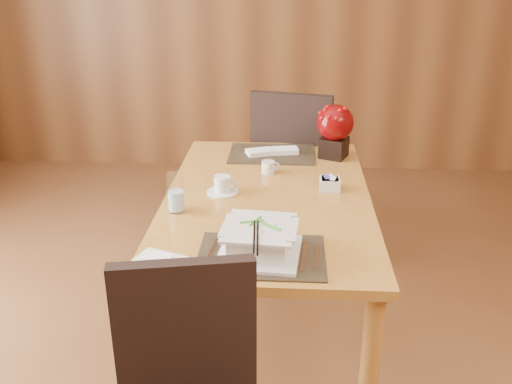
# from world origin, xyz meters

# --- Properties ---
(dining_table) EXTENTS (0.90, 1.50, 0.75)m
(dining_table) POSITION_xyz_m (0.00, 0.60, 0.65)
(dining_table) COLOR #B07931
(dining_table) RESTS_ON ground
(placemat_near) EXTENTS (0.45, 0.33, 0.01)m
(placemat_near) POSITION_xyz_m (0.00, 0.05, 0.75)
(placemat_near) COLOR black
(placemat_near) RESTS_ON dining_table
(placemat_far) EXTENTS (0.45, 0.33, 0.01)m
(placemat_far) POSITION_xyz_m (0.00, 1.15, 0.75)
(placemat_far) COLOR black
(placemat_far) RESTS_ON dining_table
(soup_setting) EXTENTS (0.31, 0.31, 0.11)m
(soup_setting) POSITION_xyz_m (-0.01, 0.06, 0.81)
(soup_setting) COLOR silver
(soup_setting) RESTS_ON dining_table
(coffee_cup) EXTENTS (0.14, 0.14, 0.08)m
(coffee_cup) POSITION_xyz_m (-0.20, 0.61, 0.78)
(coffee_cup) COLOR silver
(coffee_cup) RESTS_ON dining_table
(water_glass) EXTENTS (0.09, 0.09, 0.17)m
(water_glass) POSITION_xyz_m (-0.37, 0.41, 0.83)
(water_glass) COLOR white
(water_glass) RESTS_ON dining_table
(creamer_jug) EXTENTS (0.10, 0.10, 0.06)m
(creamer_jug) POSITION_xyz_m (-0.01, 0.87, 0.78)
(creamer_jug) COLOR silver
(creamer_jug) RESTS_ON dining_table
(sugar_caddy) EXTENTS (0.09, 0.09, 0.05)m
(sugar_caddy) POSITION_xyz_m (0.28, 0.68, 0.78)
(sugar_caddy) COLOR silver
(sugar_caddy) RESTS_ON dining_table
(berry_decor) EXTENTS (0.19, 0.19, 0.28)m
(berry_decor) POSITION_xyz_m (0.32, 1.13, 0.91)
(berry_decor) COLOR black
(berry_decor) RESTS_ON dining_table
(napkins_far) EXTENTS (0.29, 0.16, 0.02)m
(napkins_far) POSITION_xyz_m (0.01, 1.15, 0.77)
(napkins_far) COLOR white
(napkins_far) RESTS_ON dining_table
(bread_plate) EXTENTS (0.22, 0.22, 0.01)m
(bread_plate) POSITION_xyz_m (-0.36, -0.03, 0.76)
(bread_plate) COLOR silver
(bread_plate) RESTS_ON dining_table
(far_chair) EXTENTS (0.57, 0.58, 1.03)m
(far_chair) POSITION_xyz_m (0.13, 1.48, 0.58)
(far_chair) COLOR black
(far_chair) RESTS_ON ground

